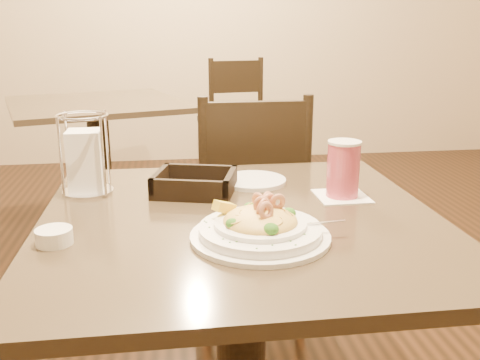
{
  "coord_description": "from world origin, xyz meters",
  "views": [
    {
      "loc": [
        -0.16,
        -1.13,
        1.16
      ],
      "look_at": [
        0.0,
        0.02,
        0.82
      ],
      "focal_mm": 40.0,
      "sensor_mm": 36.0,
      "label": 1
    }
  ],
  "objects": [
    {
      "name": "bread_basket",
      "position": [
        -0.09,
        0.19,
        0.76
      ],
      "size": [
        0.23,
        0.21,
        0.06
      ],
      "rotation": [
        0.0,
        0.0,
        -0.26
      ],
      "color": "black",
      "rests_on": "main_table"
    },
    {
      "name": "napkin_caddy",
      "position": [
        -0.37,
        0.23,
        0.83
      ],
      "size": [
        0.13,
        0.13,
        0.21
      ],
      "rotation": [
        0.0,
        0.0,
        0.15
      ],
      "color": "silver",
      "rests_on": "main_table"
    },
    {
      "name": "dining_chair_near",
      "position": [
        0.14,
        0.78,
        0.5
      ],
      "size": [
        0.42,
        0.42,
        0.93
      ],
      "rotation": [
        0.0,
        0.0,
        3.14
      ],
      "color": "black",
      "rests_on": "ground"
    },
    {
      "name": "main_table",
      "position": [
        0.0,
        0.0,
        0.51
      ],
      "size": [
        0.9,
        0.9,
        0.74
      ],
      "color": "black",
      "rests_on": "ground"
    },
    {
      "name": "butter_ramekin",
      "position": [
        -0.39,
        -0.11,
        0.76
      ],
      "size": [
        0.08,
        0.08,
        0.03
      ],
      "primitive_type": "cylinder",
      "rotation": [
        0.0,
        0.0,
        -0.12
      ],
      "color": "white",
      "rests_on": "main_table"
    },
    {
      "name": "drink_glass",
      "position": [
        0.27,
        0.11,
        0.81
      ],
      "size": [
        0.13,
        0.13,
        0.14
      ],
      "rotation": [
        0.0,
        0.0,
        0.01
      ],
      "color": "white",
      "rests_on": "main_table"
    },
    {
      "name": "side_plate",
      "position": [
        0.07,
        0.26,
        0.75
      ],
      "size": [
        0.19,
        0.19,
        0.01
      ],
      "primitive_type": "cylinder",
      "rotation": [
        0.0,
        0.0,
        0.07
      ],
      "color": "white",
      "rests_on": "main_table"
    },
    {
      "name": "dining_chair_far",
      "position": [
        0.31,
        2.77,
        0.5
      ],
      "size": [
        0.47,
        0.47,
        0.93
      ],
      "rotation": [
        0.0,
        0.0,
        3.28
      ],
      "color": "black",
      "rests_on": "ground"
    },
    {
      "name": "pasta_bowl",
      "position": [
        0.02,
        -0.14,
        0.77
      ],
      "size": [
        0.32,
        0.28,
        0.09
      ],
      "rotation": [
        0.0,
        0.0,
        -0.2
      ],
      "color": "white",
      "rests_on": "main_table"
    },
    {
      "name": "background_table",
      "position": [
        -0.55,
        1.92,
        0.51
      ],
      "size": [
        1.13,
        1.13,
        0.74
      ],
      "rotation": [
        0.0,
        0.0,
        0.3
      ],
      "color": "black",
      "rests_on": "ground"
    }
  ]
}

